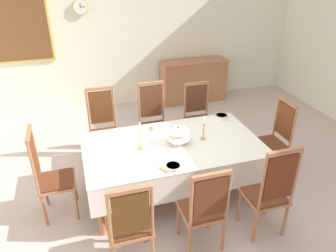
{
  "coord_description": "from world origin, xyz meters",
  "views": [
    {
      "loc": [
        -1.08,
        -3.15,
        2.84
      ],
      "look_at": [
        -0.03,
        0.26,
        0.95
      ],
      "focal_mm": 34.17,
      "sensor_mm": 36.0,
      "label": 1
    }
  ],
  "objects_px": {
    "soup_tureen": "(178,135)",
    "bowl_near_right": "(159,127)",
    "framed_painting": "(20,28)",
    "chair_north_a": "(104,126)",
    "bowl_near_left": "(173,167)",
    "chair_south_b": "(204,208)",
    "candlestick_west": "(140,138)",
    "spoon_secondary": "(150,129)",
    "mounted_clock": "(80,7)",
    "chair_south_c": "(270,191)",
    "chair_head_west": "(49,174)",
    "chair_head_east": "(274,138)",
    "candlestick_east": "(203,130)",
    "bowl_far_left": "(221,116)",
    "chair_north_c": "(199,115)",
    "dining_table": "(173,149)",
    "sideboard": "(193,81)",
    "spoon_primary": "(161,169)",
    "chair_north_b": "(153,120)",
    "chair_south_a": "(130,224)"
  },
  "relations": [
    {
      "from": "bowl_far_left",
      "to": "spoon_secondary",
      "type": "distance_m",
      "value": 1.09
    },
    {
      "from": "chair_south_c",
      "to": "candlestick_west",
      "type": "distance_m",
      "value": 1.6
    },
    {
      "from": "bowl_near_right",
      "to": "sideboard",
      "type": "distance_m",
      "value": 2.83
    },
    {
      "from": "chair_head_west",
      "to": "chair_head_east",
      "type": "height_order",
      "value": "chair_head_west"
    },
    {
      "from": "candlestick_west",
      "to": "bowl_near_left",
      "type": "distance_m",
      "value": 0.58
    },
    {
      "from": "chair_north_c",
      "to": "chair_head_west",
      "type": "relative_size",
      "value": 0.92
    },
    {
      "from": "spoon_secondary",
      "to": "mounted_clock",
      "type": "relative_size",
      "value": 0.62
    },
    {
      "from": "dining_table",
      "to": "bowl_far_left",
      "type": "height_order",
      "value": "bowl_far_left"
    },
    {
      "from": "dining_table",
      "to": "chair_north_c",
      "type": "relative_size",
      "value": 2.05
    },
    {
      "from": "spoon_primary",
      "to": "spoon_secondary",
      "type": "height_order",
      "value": "same"
    },
    {
      "from": "bowl_near_left",
      "to": "sideboard",
      "type": "bearing_deg",
      "value": 65.26
    },
    {
      "from": "soup_tureen",
      "to": "candlestick_east",
      "type": "bearing_deg",
      "value": 0.0
    },
    {
      "from": "spoon_secondary",
      "to": "mounted_clock",
      "type": "bearing_deg",
      "value": 114.88
    },
    {
      "from": "chair_head_east",
      "to": "soup_tureen",
      "type": "distance_m",
      "value": 1.47
    },
    {
      "from": "spoon_secondary",
      "to": "framed_painting",
      "type": "xyz_separation_m",
      "value": [
        -1.72,
        2.64,
        0.97
      ]
    },
    {
      "from": "framed_painting",
      "to": "chair_north_a",
      "type": "bearing_deg",
      "value": -61.56
    },
    {
      "from": "chair_north_c",
      "to": "sideboard",
      "type": "relative_size",
      "value": 0.75
    },
    {
      "from": "bowl_near_right",
      "to": "bowl_far_left",
      "type": "height_order",
      "value": "bowl_far_left"
    },
    {
      "from": "candlestick_east",
      "to": "bowl_near_left",
      "type": "height_order",
      "value": "candlestick_east"
    },
    {
      "from": "bowl_far_left",
      "to": "bowl_near_left",
      "type": "bearing_deg",
      "value": -136.79
    },
    {
      "from": "dining_table",
      "to": "framed_painting",
      "type": "xyz_separation_m",
      "value": [
        -1.89,
        3.11,
        1.05
      ]
    },
    {
      "from": "chair_south_b",
      "to": "candlestick_east",
      "type": "bearing_deg",
      "value": 68.49
    },
    {
      "from": "chair_south_b",
      "to": "chair_south_c",
      "type": "relative_size",
      "value": 0.9
    },
    {
      "from": "mounted_clock",
      "to": "framed_painting",
      "type": "bearing_deg",
      "value": 179.51
    },
    {
      "from": "spoon_primary",
      "to": "chair_south_b",
      "type": "bearing_deg",
      "value": -77.31
    },
    {
      "from": "candlestick_east",
      "to": "sideboard",
      "type": "xyz_separation_m",
      "value": [
        0.98,
        2.86,
        -0.42
      ]
    },
    {
      "from": "chair_head_west",
      "to": "candlestick_east",
      "type": "distance_m",
      "value": 1.95
    },
    {
      "from": "bowl_near_left",
      "to": "candlestick_west",
      "type": "bearing_deg",
      "value": 116.52
    },
    {
      "from": "chair_south_b",
      "to": "bowl_near_right",
      "type": "relative_size",
      "value": 6.26
    },
    {
      "from": "soup_tureen",
      "to": "candlestick_east",
      "type": "relative_size",
      "value": 0.92
    },
    {
      "from": "spoon_primary",
      "to": "chair_south_a",
      "type": "bearing_deg",
      "value": -147.76
    },
    {
      "from": "bowl_near_left",
      "to": "chair_south_a",
      "type": "bearing_deg",
      "value": -139.57
    },
    {
      "from": "soup_tureen",
      "to": "bowl_far_left",
      "type": "xyz_separation_m",
      "value": [
        0.84,
        0.5,
        -0.09
      ]
    },
    {
      "from": "chair_north_b",
      "to": "framed_painting",
      "type": "xyz_separation_m",
      "value": [
        -1.9,
        2.08,
        1.13
      ]
    },
    {
      "from": "chair_south_c",
      "to": "chair_north_a",
      "type": "bearing_deg",
      "value": 126.68
    },
    {
      "from": "bowl_near_left",
      "to": "spoon_primary",
      "type": "distance_m",
      "value": 0.14
    },
    {
      "from": "chair_head_east",
      "to": "chair_head_west",
      "type": "bearing_deg",
      "value": 90.0
    },
    {
      "from": "chair_north_a",
      "to": "bowl_far_left",
      "type": "height_order",
      "value": "chair_north_a"
    },
    {
      "from": "soup_tureen",
      "to": "spoon_primary",
      "type": "xyz_separation_m",
      "value": [
        -0.37,
        -0.49,
        -0.11
      ]
    },
    {
      "from": "soup_tureen",
      "to": "bowl_near_right",
      "type": "relative_size",
      "value": 1.77
    },
    {
      "from": "chair_south_a",
      "to": "bowl_near_left",
      "type": "height_order",
      "value": "chair_south_a"
    },
    {
      "from": "spoon_primary",
      "to": "framed_painting",
      "type": "height_order",
      "value": "framed_painting"
    },
    {
      "from": "chair_north_c",
      "to": "chair_head_east",
      "type": "relative_size",
      "value": 0.96
    },
    {
      "from": "chair_head_east",
      "to": "bowl_near_left",
      "type": "xyz_separation_m",
      "value": [
        -1.67,
        -0.51,
        0.19
      ]
    },
    {
      "from": "chair_south_c",
      "to": "soup_tureen",
      "type": "distance_m",
      "value": 1.27
    },
    {
      "from": "bowl_near_left",
      "to": "chair_south_b",
      "type": "bearing_deg",
      "value": -71.64
    },
    {
      "from": "candlestick_east",
      "to": "spoon_secondary",
      "type": "bearing_deg",
      "value": 141.17
    },
    {
      "from": "candlestick_east",
      "to": "spoon_secondary",
      "type": "xyz_separation_m",
      "value": [
        -0.59,
        0.47,
        -0.13
      ]
    },
    {
      "from": "candlestick_west",
      "to": "bowl_far_left",
      "type": "height_order",
      "value": "candlestick_west"
    },
    {
      "from": "chair_north_a",
      "to": "spoon_primary",
      "type": "distance_m",
      "value": 1.59
    }
  ]
}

